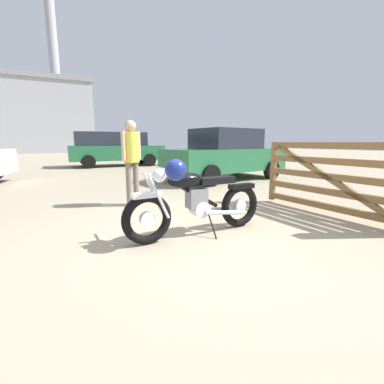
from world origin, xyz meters
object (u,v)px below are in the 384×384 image
at_px(timber_gate, 345,176).
at_px(red_hatchback_near, 115,148).
at_px(vintage_motorcycle, 195,200).
at_px(silver_sedan_mid, 226,155).
at_px(bystander, 131,154).

distance_m(timber_gate, red_hatchback_near, 11.78).
xyz_separation_m(vintage_motorcycle, red_hatchback_near, (1.06, 11.34, 0.45)).
distance_m(timber_gate, silver_sedan_mid, 4.88).
bearing_deg(red_hatchback_near, bystander, -97.53).
relative_size(bystander, silver_sedan_mid, 0.38).
relative_size(timber_gate, silver_sedan_mid, 0.57).
relative_size(bystander, red_hatchback_near, 0.35).
xyz_separation_m(timber_gate, bystander, (-2.84, 2.47, 0.32)).
bearing_deg(silver_sedan_mid, timber_gate, 70.41).
distance_m(timber_gate, bystander, 3.78).
distance_m(red_hatchback_near, silver_sedan_mid, 7.27).
bearing_deg(silver_sedan_mid, bystander, 22.80).
bearing_deg(red_hatchback_near, vintage_motorcycle, -94.43).
bearing_deg(vintage_motorcycle, silver_sedan_mid, -130.21).
bearing_deg(silver_sedan_mid, vintage_motorcycle, 43.33).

